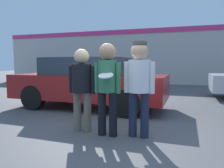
# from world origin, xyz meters

# --- Properties ---
(ground_plane) EXTENTS (56.00, 56.00, 0.00)m
(ground_plane) POSITION_xyz_m (0.00, 0.00, 0.00)
(ground_plane) COLOR #4C4C4F
(storefront_building) EXTENTS (24.00, 0.22, 3.53)m
(storefront_building) POSITION_xyz_m (0.00, 10.40, 1.80)
(storefront_building) COLOR beige
(storefront_building) RESTS_ON ground
(person_left) EXTENTS (0.56, 0.39, 1.62)m
(person_left) POSITION_xyz_m (-0.63, 0.04, 0.97)
(person_left) COLOR #665B4C
(person_left) RESTS_ON ground
(person_middle_with_frisbee) EXTENTS (0.50, 0.53, 1.70)m
(person_middle_with_frisbee) POSITION_xyz_m (-0.07, -0.04, 1.01)
(person_middle_with_frisbee) COLOR black
(person_middle_with_frisbee) RESTS_ON ground
(person_right) EXTENTS (0.56, 0.39, 1.72)m
(person_right) POSITION_xyz_m (0.49, 0.08, 1.05)
(person_right) COLOR #1E2338
(person_right) RESTS_ON ground
(parked_car_near) EXTENTS (4.53, 1.88, 1.50)m
(parked_car_near) POSITION_xyz_m (-1.50, 2.20, 0.77)
(parked_car_near) COLOR maroon
(parked_car_near) RESTS_ON ground
(shrub) EXTENTS (1.25, 1.25, 1.25)m
(shrub) POSITION_xyz_m (-4.29, 9.59, 0.62)
(shrub) COLOR #285B2D
(shrub) RESTS_ON ground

